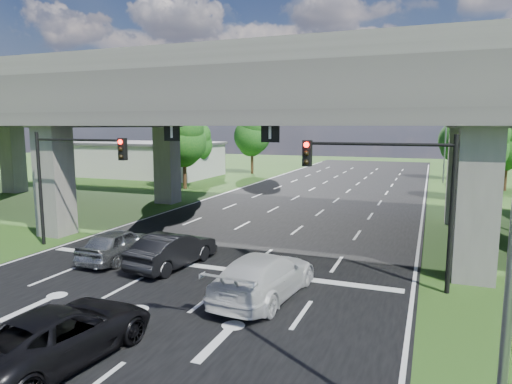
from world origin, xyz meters
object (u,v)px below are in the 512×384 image
Objects in this scene: car_white at (264,276)px; car_trailing at (62,334)px; signal_right at (392,181)px; signal_left at (71,168)px; streetlight_beyond at (442,130)px; car_silver at (118,244)px; streetlight_far at (446,132)px; streetlight_near at (492,155)px; car_dark at (173,250)px.

car_white reaches higher than car_trailing.
signal_right is 6.07m from car_white.
streetlight_beyond reaches higher than signal_left.
car_trailing is at bearing 118.33° from car_silver.
car_silver is at bearing -8.49° from car_white.
streetlight_far reaches higher than signal_left.
car_trailing is at bearing -48.83° from signal_left.
signal_right is 0.60× the size of streetlight_near.
signal_right is at bearing -176.09° from car_silver.
signal_left is 1.35× the size of car_silver.
streetlight_beyond is at bearing -100.11° from car_dark.
car_trailing is (4.52, -8.21, -0.02)m from car_silver.
streetlight_near is 46.00m from streetlight_beyond.
car_trailing is at bearing -129.88° from signal_right.
streetlight_near is at bearing -77.12° from signal_right.
car_trailing is (1.57, -8.21, -0.03)m from car_dark.
signal_left is 0.60× the size of streetlight_near.
streetlight_beyond is 39.07m from car_dark.
signal_left is 1.13× the size of car_trailing.
signal_left is at bearing -116.43° from streetlight_beyond.
car_silver is (-14.44, -37.00, -5.06)m from streetlight_beyond.
car_dark is (-11.49, -21.00, -5.04)m from streetlight_far.
signal_left is 0.60× the size of streetlight_beyond.
streetlight_near reaches higher than car_silver.
signal_right and signal_left have the same top height.
streetlight_far is at bearing -100.14° from car_white.
car_dark is 0.83× the size of car_white.
signal_left is at bearing -8.86° from car_white.
car_silver is (-12.17, -0.94, -3.40)m from signal_right.
streetlight_near is at bearing -90.00° from streetlight_beyond.
signal_left reaches higher than car_trailing.
streetlight_beyond is (2.27, 36.06, 1.66)m from signal_right.
streetlight_far reaches higher than car_dark.
car_dark is (-11.49, -37.00, -5.04)m from streetlight_beyond.
car_dark is at bearing -15.99° from car_white.
streetlight_beyond is 1.77× the size of car_white.
signal_left is 12.34m from car_white.
car_dark is 0.88× the size of car_trailing.
signal_right is at bearing -123.43° from car_trailing.
car_white reaches higher than car_dark.
streetlight_beyond is at bearing 90.00° from streetlight_far.
car_silver is at bearing -124.52° from streetlight_far.
streetlight_far is at bearing -90.00° from streetlight_beyond.
streetlight_near and streetlight_beyond have the same top height.
car_white is (-6.41, 7.01, -5.00)m from streetlight_near.
streetlight_far is 2.13× the size of car_dark.
car_dark is at bearing -174.16° from signal_right.
signal_right is 20.25m from streetlight_far.
signal_right is at bearing 0.00° from signal_left.
streetlight_beyond reaches higher than car_trailing.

